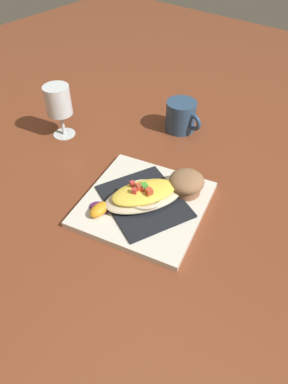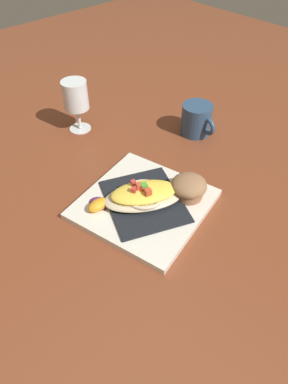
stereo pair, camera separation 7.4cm
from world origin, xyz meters
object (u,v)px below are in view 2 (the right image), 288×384
(coffee_mug, at_px, (196,121))
(muffin, at_px, (189,187))
(stemmed_glass, at_px, (76,98))
(square_plate, at_px, (144,204))
(gratin_dish, at_px, (144,195))
(orange_garnish, at_px, (98,205))

(coffee_mug, bearing_deg, muffin, 127.09)
(muffin, relative_size, coffee_mug, 0.69)
(coffee_mug, xyz_separation_m, stemmed_glass, (0.24, 0.23, 0.06))
(coffee_mug, relative_size, stemmed_glass, 0.79)
(square_plate, distance_m, stemmed_glass, 0.38)
(gratin_dish, distance_m, muffin, 0.10)
(gratin_dish, relative_size, orange_garnish, 3.53)
(muffin, bearing_deg, orange_garnish, 57.96)
(coffee_mug, bearing_deg, stemmed_glass, 43.65)
(square_plate, xyz_separation_m, muffin, (-0.05, -0.09, 0.03))
(muffin, xyz_separation_m, coffee_mug, (0.17, -0.22, -0.00))
(gratin_dish, height_order, coffee_mug, coffee_mug)
(orange_garnish, distance_m, coffee_mug, 0.40)
(gratin_dish, bearing_deg, muffin, -121.19)
(muffin, height_order, orange_garnish, muffin)
(square_plate, height_order, coffee_mug, coffee_mug)
(gratin_dish, relative_size, muffin, 2.50)
(square_plate, bearing_deg, stemmed_glass, -12.43)
(orange_garnish, xyz_separation_m, stemmed_glass, (0.30, -0.16, 0.07))
(square_plate, bearing_deg, coffee_mug, -69.53)
(gratin_dish, xyz_separation_m, coffee_mug, (0.12, -0.31, 0.00))
(muffin, distance_m, stemmed_glass, 0.41)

